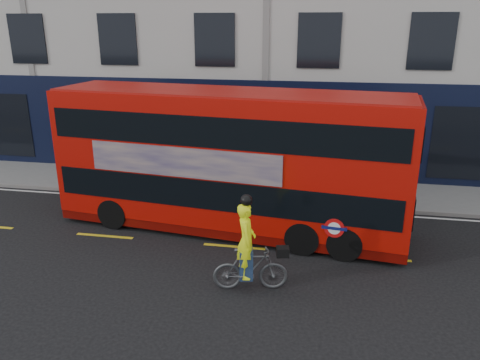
# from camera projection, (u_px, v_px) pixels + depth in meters

# --- Properties ---
(ground) EXTENTS (120.00, 120.00, 0.00)m
(ground) POSITION_uv_depth(u_px,v_px,m) (223.00, 273.00, 12.09)
(ground) COLOR black
(ground) RESTS_ON ground
(pavement) EXTENTS (60.00, 3.00, 0.12)m
(pavement) POSITION_uv_depth(u_px,v_px,m) (259.00, 188.00, 18.13)
(pavement) COLOR gray
(pavement) RESTS_ON ground
(kerb) EXTENTS (60.00, 0.12, 0.13)m
(kerb) POSITION_uv_depth(u_px,v_px,m) (253.00, 201.00, 16.73)
(kerb) COLOR slate
(kerb) RESTS_ON ground
(road_edge_line) EXTENTS (58.00, 0.10, 0.01)m
(road_edge_line) POSITION_uv_depth(u_px,v_px,m) (251.00, 206.00, 16.47)
(road_edge_line) COLOR silver
(road_edge_line) RESTS_ON ground
(lane_dashes) EXTENTS (58.00, 0.12, 0.01)m
(lane_dashes) POSITION_uv_depth(u_px,v_px,m) (234.00, 247.00, 13.49)
(lane_dashes) COLOR gold
(lane_dashes) RESTS_ON ground
(bus) EXTENTS (10.82, 3.67, 4.28)m
(bus) POSITION_uv_depth(u_px,v_px,m) (230.00, 161.00, 14.05)
(bus) COLOR #B50E07
(bus) RESTS_ON ground
(cyclist) EXTENTS (1.87, 0.85, 2.44)m
(cyclist) POSITION_uv_depth(u_px,v_px,m) (249.00, 258.00, 11.09)
(cyclist) COLOR #4C4F52
(cyclist) RESTS_ON ground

